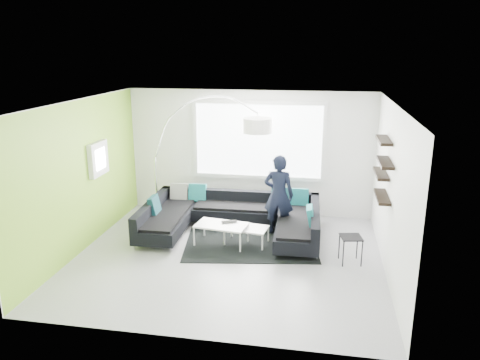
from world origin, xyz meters
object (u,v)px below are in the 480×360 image
(side_table, at_px, (350,250))
(laptop, at_px, (230,223))
(coffee_table, at_px, (234,234))
(person, at_px, (279,195))
(sectional_sofa, at_px, (231,219))
(arc_lamp, at_px, (155,158))

(side_table, distance_m, laptop, 2.33)
(coffee_table, bearing_deg, side_table, -3.30)
(coffee_table, height_order, person, person)
(coffee_table, height_order, laptop, laptop)
(coffee_table, distance_m, laptop, 0.24)
(side_table, relative_size, person, 0.30)
(sectional_sofa, height_order, laptop, sectional_sofa)
(coffee_table, height_order, side_table, side_table)
(sectional_sofa, xyz_separation_m, person, (0.93, 0.23, 0.50))
(person, bearing_deg, coffee_table, 45.67)
(coffee_table, bearing_deg, arc_lamp, 158.18)
(coffee_table, distance_m, person, 1.21)
(arc_lamp, xyz_separation_m, laptop, (1.86, -1.07, -0.95))
(coffee_table, xyz_separation_m, side_table, (2.18, -0.44, 0.04))
(laptop, bearing_deg, coffee_table, -48.18)
(laptop, bearing_deg, sectional_sofa, 74.56)
(sectional_sofa, xyz_separation_m, side_table, (2.31, -0.89, -0.09))
(sectional_sofa, bearing_deg, arc_lamp, 158.23)
(person, distance_m, laptop, 1.16)
(person, height_order, laptop, person)
(sectional_sofa, relative_size, laptop, 10.11)
(arc_lamp, relative_size, person, 1.66)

